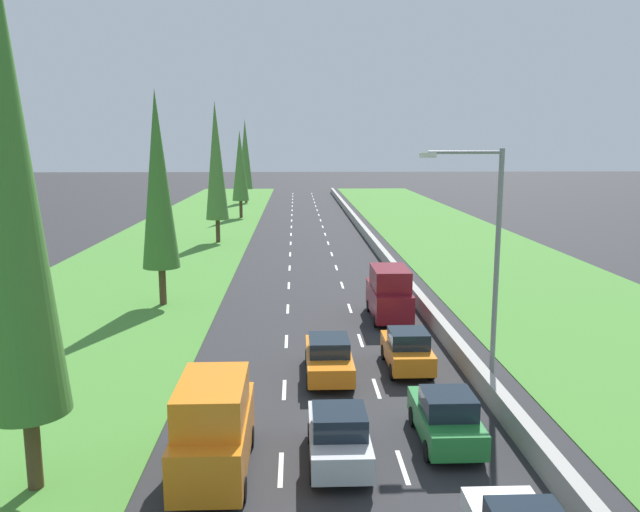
{
  "coord_description": "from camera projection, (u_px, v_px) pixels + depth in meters",
  "views": [
    {
      "loc": [
        -1.28,
        -1.95,
        9.17
      ],
      "look_at": [
        0.42,
        42.24,
        1.39
      ],
      "focal_mm": 35.94,
      "sensor_mm": 36.0,
      "label": 1
    }
  ],
  "objects": [
    {
      "name": "maroon_van_right_lane",
      "position": [
        389.0,
        294.0,
        33.63
      ],
      "size": [
        1.96,
        4.9,
        2.82
      ],
      "color": "maroon",
      "rests_on": "ground"
    },
    {
      "name": "street_light_mast",
      "position": [
        489.0,
        248.0,
        24.56
      ],
      "size": [
        3.2,
        0.28,
        9.0
      ],
      "color": "gray",
      "rests_on": "ground"
    },
    {
      "name": "median_barrier",
      "position": [
        367.0,
        234.0,
        62.75
      ],
      "size": [
        0.44,
        120.0,
        0.85
      ],
      "primitive_type": "cube",
      "color": "#9E9B93",
      "rests_on": "ground"
    },
    {
      "name": "poplar_tree_second",
      "position": [
        158.0,
        181.0,
        35.7
      ],
      "size": [
        2.1,
        2.1,
        12.17
      ],
      "color": "#4C3823",
      "rests_on": "ground"
    },
    {
      "name": "orange_van_left_lane",
      "position": [
        214.0,
        427.0,
        17.8
      ],
      "size": [
        1.96,
        4.9,
        2.82
      ],
      "color": "orange",
      "rests_on": "ground"
    },
    {
      "name": "grass_verge_left",
      "position": [
        179.0,
        239.0,
        62.12
      ],
      "size": [
        14.0,
        140.0,
        0.04
      ],
      "primitive_type": "cube",
      "color": "#478433",
      "rests_on": "ground"
    },
    {
      "name": "grass_verge_right",
      "position": [
        454.0,
        238.0,
        63.15
      ],
      "size": [
        14.0,
        140.0,
        0.04
      ],
      "primitive_type": "cube",
      "color": "#478433",
      "rests_on": "ground"
    },
    {
      "name": "poplar_tree_nearest",
      "position": [
        11.0,
        181.0,
        15.82
      ],
      "size": [
        2.16,
        2.16,
        14.42
      ],
      "color": "#4C3823",
      "rests_on": "ground"
    },
    {
      "name": "orange_hatchback_right_lane",
      "position": [
        407.0,
        350.0,
        26.24
      ],
      "size": [
        1.74,
        3.9,
        1.72
      ],
      "color": "orange",
      "rests_on": "ground"
    },
    {
      "name": "lane_markings",
      "position": [
        309.0,
        239.0,
        62.61
      ],
      "size": [
        3.64,
        116.0,
        0.01
      ],
      "color": "white",
      "rests_on": "ground"
    },
    {
      "name": "orange_sedan_centre_lane",
      "position": [
        329.0,
        357.0,
        25.42
      ],
      "size": [
        1.82,
        4.5,
        1.64
      ],
      "color": "orange",
      "rests_on": "ground"
    },
    {
      "name": "poplar_tree_fourth",
      "position": [
        240.0,
        166.0,
        78.78
      ],
      "size": [
        2.07,
        2.07,
        10.79
      ],
      "color": "#4C3823",
      "rests_on": "ground"
    },
    {
      "name": "silver_hatchback_centre_lane",
      "position": [
        339.0,
        436.0,
        18.5
      ],
      "size": [
        1.74,
        3.9,
        1.72
      ],
      "color": "silver",
      "rests_on": "ground"
    },
    {
      "name": "poplar_tree_fifth",
      "position": [
        245.0,
        155.0,
        98.83
      ],
      "size": [
        2.12,
        2.12,
        12.88
      ],
      "color": "#4C3823",
      "rests_on": "ground"
    },
    {
      "name": "ground_plane",
      "position": [
        309.0,
        239.0,
        62.61
      ],
      "size": [
        300.0,
        300.0,
        0.0
      ],
      "primitive_type": "plane",
      "color": "#28282B",
      "rests_on": "ground"
    },
    {
      "name": "poplar_tree_third",
      "position": [
        216.0,
        161.0,
        58.91
      ],
      "size": [
        2.13,
        2.13,
        13.03
      ],
      "color": "#4C3823",
      "rests_on": "ground"
    },
    {
      "name": "green_hatchback_right_lane",
      "position": [
        446.0,
        418.0,
        19.73
      ],
      "size": [
        1.74,
        3.9,
        1.72
      ],
      "color": "#237A33",
      "rests_on": "ground"
    }
  ]
}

